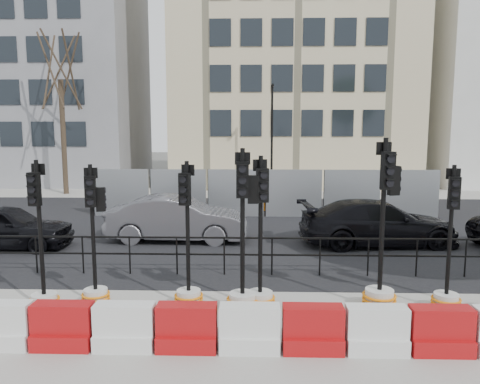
{
  "coord_description": "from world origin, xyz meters",
  "views": [
    {
      "loc": [
        -0.47,
        -10.21,
        3.73
      ],
      "look_at": [
        -0.86,
        3.0,
        1.89
      ],
      "focal_mm": 35.0,
      "sensor_mm": 36.0,
      "label": 1
    }
  ],
  "objects_px": {
    "traffic_signal_a": "(43,282)",
    "car_c": "(378,223)",
    "car_a": "(4,227)",
    "traffic_signal_d": "(243,275)"
  },
  "relations": [
    {
      "from": "traffic_signal_a",
      "to": "car_c",
      "type": "distance_m",
      "value": 9.98
    },
    {
      "from": "traffic_signal_a",
      "to": "car_c",
      "type": "height_order",
      "value": "traffic_signal_a"
    },
    {
      "from": "car_a",
      "to": "car_c",
      "type": "distance_m",
      "value": 11.64
    },
    {
      "from": "traffic_signal_a",
      "to": "car_a",
      "type": "distance_m",
      "value": 5.96
    },
    {
      "from": "car_c",
      "to": "traffic_signal_d",
      "type": "bearing_deg",
      "value": 138.29
    },
    {
      "from": "traffic_signal_d",
      "to": "car_c",
      "type": "bearing_deg",
      "value": 52.43
    },
    {
      "from": "traffic_signal_a",
      "to": "traffic_signal_d",
      "type": "xyz_separation_m",
      "value": [
        4.04,
        0.09,
        0.15
      ]
    },
    {
      "from": "traffic_signal_a",
      "to": "traffic_signal_d",
      "type": "relative_size",
      "value": 0.93
    },
    {
      "from": "car_a",
      "to": "car_c",
      "type": "xyz_separation_m",
      "value": [
        11.61,
        0.81,
        0.03
      ]
    },
    {
      "from": "traffic_signal_d",
      "to": "car_a",
      "type": "distance_m",
      "value": 8.87
    }
  ]
}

